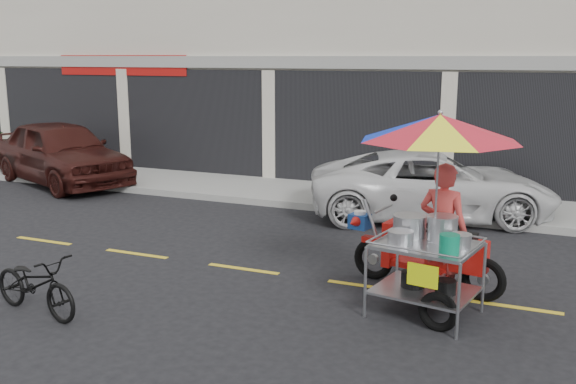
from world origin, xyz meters
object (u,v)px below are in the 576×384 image
at_px(maroon_sedan, 61,152).
at_px(food_vendor_rig, 437,184).
at_px(white_pickup, 432,185).
at_px(near_bicycle, 35,284).

xyz_separation_m(maroon_sedan, food_vendor_rig, (10.38, -4.65, 0.82)).
xyz_separation_m(maroon_sedan, white_pickup, (9.49, 0.09, -0.14)).
relative_size(maroon_sedan, near_bicycle, 3.15).
distance_m(maroon_sedan, food_vendor_rig, 11.40).
height_order(maroon_sedan, near_bicycle, maroon_sedan).
relative_size(maroon_sedan, white_pickup, 0.98).
xyz_separation_m(maroon_sedan, near_bicycle, (5.78, -6.92, -0.42)).
xyz_separation_m(near_bicycle, food_vendor_rig, (4.60, 2.28, 1.24)).
distance_m(near_bicycle, food_vendor_rig, 5.28).
bearing_deg(maroon_sedan, near_bicycle, -117.34).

